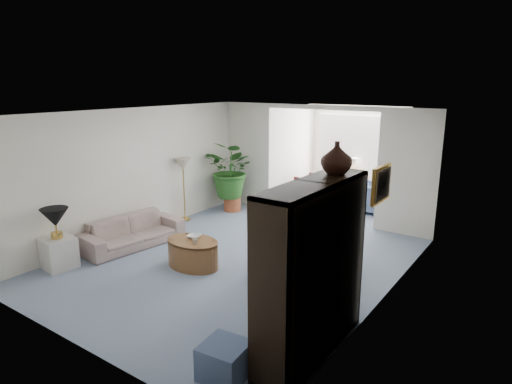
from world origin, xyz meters
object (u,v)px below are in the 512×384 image
Objects in this scene: end_table at (59,253)px; floor_lamp at (183,164)px; cabinet_urn at (337,158)px; ottoman at (225,360)px; coffee_table at (193,253)px; sunroom_chair_maroon at (314,189)px; entertainment_cabinet at (312,270)px; sunroom_table at (353,189)px; sofa at (133,232)px; coffee_cup at (195,242)px; sunroom_chair_blue at (371,197)px; coffee_bowl at (194,236)px; side_table_dark at (337,254)px; framed_picture at (382,184)px; plant_pot at (232,204)px; wingback_chair at (290,244)px; table_lamp at (55,217)px.

floor_lamp is at bearing 92.24° from end_table.
ottoman is (-0.50, -1.42, -1.97)m from cabinet_urn.
coffee_table is 4.74m from sunroom_chair_maroon.
entertainment_cabinet is 5.36× the size of cabinet_urn.
sofa is at bearing -110.79° from sunroom_table.
coffee_cup is 0.12× the size of sunroom_chair_blue.
coffee_bowl is 4.63m from sunroom_chair_maroon.
floor_lamp is at bearing 171.35° from side_table_dark.
framed_picture reaches higher than end_table.
floor_lamp is 5.17m from cabinet_urn.
entertainment_cabinet is 1.32m from ottoman.
sofa is at bearing -91.76° from plant_pot.
end_table is 1.41× the size of cabinet_urn.
wingback_chair is 2.49× the size of cabinet_urn.
sofa is 5.46m from sunroom_chair_blue.
plant_pot is 2.17m from sunroom_chair_maroon.
end_table is at bearing 158.32° from sunroom_chair_blue.
cabinet_urn reaches higher than coffee_table.
entertainment_cabinet is (4.45, 0.32, 0.12)m from table_lamp.
ottoman is at bearing -41.99° from floor_lamp.
sofa is 20.40× the size of coffee_cup.
framed_picture is 4.72m from sofa.
table_lamp is 0.58× the size of sunroom_chair_blue.
cabinet_urn is at bearing 90.00° from entertainment_cabinet.
coffee_bowl is 0.29× the size of sunroom_chair_maroon.
side_table_dark is at bearing 107.09° from entertainment_cabinet.
coffee_table reaches higher than plant_pot.
cabinet_urn reaches higher than end_table.
plant_pot is (-4.16, 3.42, -1.99)m from cabinet_urn.
wingback_chair is 4.18m from sunroom_chair_maroon.
sunroom_chair_blue reaches higher than ottoman.
coffee_cup reaches higher than end_table.
framed_picture is 2.89m from ottoman.
sunroom_chair_maroon is (-0.19, 4.63, -0.13)m from coffee_bowl.
coffee_cup is at bearing 9.45° from sunroom_chair_maroon.
sunroom_chair_blue is at bearing 94.86° from sunroom_chair_maroon.
end_table is 0.88× the size of sunroom_table.
floor_lamp is 0.90× the size of plant_pot.
floor_lamp is (-0.12, 3.06, 0.38)m from table_lamp.
coffee_cup reaches higher than coffee_table.
coffee_bowl is 3.19m from plant_pot.
end_table is 4.52m from entertainment_cabinet.
coffee_table is 1.25× the size of sunroom_chair_blue.
sunroom_table is at bearing 57.36° from floor_lamp.
side_table_dark is at bearing -26.91° from plant_pot.
sunroom_chair_maroon is at bearing 92.32° from coffee_bowl.
framed_picture is 5.20m from end_table.
side_table_dark is (3.79, 2.47, -0.56)m from table_lamp.
floor_lamp is at bearing 153.89° from cabinet_urn.
end_table is 1.17× the size of table_lamp.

